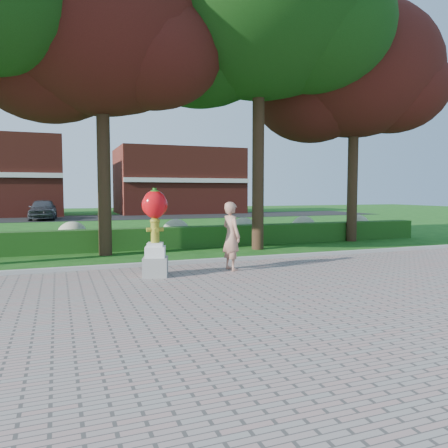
# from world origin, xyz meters

# --- Properties ---
(ground) EXTENTS (100.00, 100.00, 0.00)m
(ground) POSITION_xyz_m (0.00, 0.00, 0.00)
(ground) COLOR #144912
(ground) RESTS_ON ground
(walkway) EXTENTS (40.00, 14.00, 0.04)m
(walkway) POSITION_xyz_m (0.00, -4.00, 0.02)
(walkway) COLOR gray
(walkway) RESTS_ON ground
(curb) EXTENTS (40.00, 0.18, 0.15)m
(curb) POSITION_xyz_m (0.00, 3.00, 0.07)
(curb) COLOR #ADADA5
(curb) RESTS_ON ground
(lawn_hedge) EXTENTS (24.00, 0.70, 0.80)m
(lawn_hedge) POSITION_xyz_m (0.00, 7.00, 0.40)
(lawn_hedge) COLOR #1D4012
(lawn_hedge) RESTS_ON ground
(hydrangea_row) EXTENTS (20.10, 1.10, 0.99)m
(hydrangea_row) POSITION_xyz_m (0.57, 8.00, 0.55)
(hydrangea_row) COLOR tan
(hydrangea_row) RESTS_ON ground
(street) EXTENTS (50.00, 8.00, 0.02)m
(street) POSITION_xyz_m (0.00, 28.00, 0.01)
(street) COLOR black
(street) RESTS_ON ground
(building_right) EXTENTS (12.00, 8.00, 6.40)m
(building_right) POSITION_xyz_m (8.00, 34.00, 3.20)
(building_right) COLOR maroon
(building_right) RESTS_ON ground
(tree_mid_left) EXTENTS (8.25, 7.04, 10.69)m
(tree_mid_left) POSITION_xyz_m (-2.10, 6.08, 7.30)
(tree_mid_left) COLOR black
(tree_mid_left) RESTS_ON ground
(tree_mid_right) EXTENTS (9.75, 8.32, 12.64)m
(tree_mid_right) POSITION_xyz_m (3.38, 5.60, 8.63)
(tree_mid_right) COLOR black
(tree_mid_right) RESTS_ON ground
(tree_far_right) EXTENTS (7.88, 6.72, 10.21)m
(tree_far_right) POSITION_xyz_m (8.40, 6.58, 6.97)
(tree_far_right) COLOR black
(tree_far_right) RESTS_ON ground
(hydrant_sculpture) EXTENTS (0.75, 0.75, 2.21)m
(hydrant_sculpture) POSITION_xyz_m (-1.24, 1.47, 1.21)
(hydrant_sculpture) COLOR gray
(hydrant_sculpture) RESTS_ON walkway
(woman) EXTENTS (0.57, 0.75, 1.85)m
(woman) POSITION_xyz_m (0.87, 1.61, 0.97)
(woman) COLOR tan
(woman) RESTS_ON walkway
(parked_car) EXTENTS (2.08, 4.73, 1.58)m
(parked_car) POSITION_xyz_m (-4.56, 26.80, 0.81)
(parked_car) COLOR #3B3D42
(parked_car) RESTS_ON street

